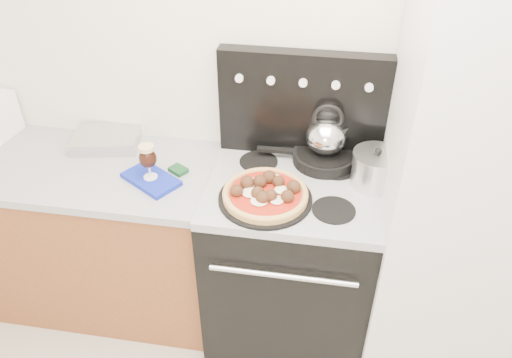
% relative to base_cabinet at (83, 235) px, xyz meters
% --- Properties ---
extents(room_shell, '(3.52, 3.01, 2.52)m').
position_rel_base_cabinet_xyz_m(room_shell, '(1.02, -0.91, 0.82)').
color(room_shell, '#B7B09C').
rests_on(room_shell, ground).
extents(base_cabinet, '(1.45, 0.60, 0.86)m').
position_rel_base_cabinet_xyz_m(base_cabinet, '(0.00, 0.00, 0.00)').
color(base_cabinet, brown).
rests_on(base_cabinet, ground).
extents(countertop, '(1.48, 0.63, 0.04)m').
position_rel_base_cabinet_xyz_m(countertop, '(0.00, 0.00, 0.45)').
color(countertop, '#AAA9AE').
rests_on(countertop, base_cabinet).
extents(stove_body, '(0.76, 0.65, 0.88)m').
position_rel_base_cabinet_xyz_m(stove_body, '(1.10, -0.02, 0.01)').
color(stove_body, black).
rests_on(stove_body, ground).
extents(cooktop, '(0.76, 0.65, 0.04)m').
position_rel_base_cabinet_xyz_m(cooktop, '(1.10, -0.02, 0.47)').
color(cooktop, '#ADADB2').
rests_on(cooktop, stove_body).
extents(backguard, '(0.76, 0.08, 0.50)m').
position_rel_base_cabinet_xyz_m(backguard, '(1.10, 0.25, 0.74)').
color(backguard, black).
rests_on(backguard, cooktop).
extents(fridge, '(0.64, 0.68, 1.90)m').
position_rel_base_cabinet_xyz_m(fridge, '(1.80, -0.05, 0.52)').
color(fridge, silver).
rests_on(fridge, ground).
extents(foil_sheet, '(0.35, 0.29, 0.06)m').
position_rel_base_cabinet_xyz_m(foil_sheet, '(0.15, 0.18, 0.50)').
color(foil_sheet, silver).
rests_on(foil_sheet, countertop).
extents(oven_mitt, '(0.30, 0.27, 0.02)m').
position_rel_base_cabinet_xyz_m(oven_mitt, '(0.47, -0.08, 0.48)').
color(oven_mitt, '#1426B0').
rests_on(oven_mitt, countertop).
extents(beer_glass, '(0.09, 0.09, 0.17)m').
position_rel_base_cabinet_xyz_m(beer_glass, '(0.47, -0.08, 0.58)').
color(beer_glass, black).
rests_on(beer_glass, oven_mitt).
extents(pizza_pan, '(0.50, 0.50, 0.01)m').
position_rel_base_cabinet_xyz_m(pizza_pan, '(1.00, -0.15, 0.50)').
color(pizza_pan, black).
rests_on(pizza_pan, cooktop).
extents(pizza, '(0.42, 0.42, 0.05)m').
position_rel_base_cabinet_xyz_m(pizza, '(1.00, -0.15, 0.53)').
color(pizza, gold).
rests_on(pizza, pizza_pan).
extents(skillet, '(0.30, 0.30, 0.05)m').
position_rel_base_cabinet_xyz_m(skillet, '(1.23, 0.18, 0.52)').
color(skillet, black).
rests_on(skillet, cooktop).
extents(tea_kettle, '(0.22, 0.22, 0.21)m').
position_rel_base_cabinet_xyz_m(tea_kettle, '(1.23, 0.18, 0.65)').
color(tea_kettle, silver).
rests_on(tea_kettle, skillet).
extents(stock_pot, '(0.22, 0.22, 0.15)m').
position_rel_base_cabinet_xyz_m(stock_pot, '(1.45, 0.04, 0.56)').
color(stock_pot, silver).
rests_on(stock_pot, cooktop).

